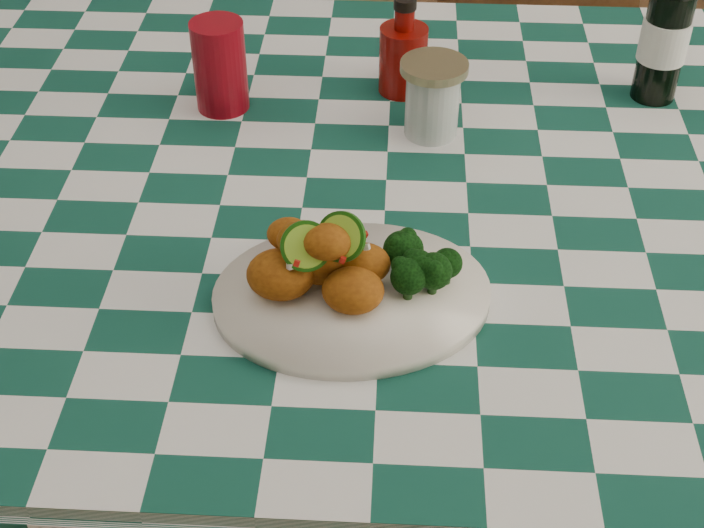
# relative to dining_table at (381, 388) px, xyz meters

# --- Properties ---
(dining_table) EXTENTS (1.66, 1.06, 0.79)m
(dining_table) POSITION_rel_dining_table_xyz_m (0.00, 0.00, 0.00)
(dining_table) COLOR #114638
(dining_table) RESTS_ON ground
(plate) EXTENTS (0.34, 0.28, 0.02)m
(plate) POSITION_rel_dining_table_xyz_m (-0.03, -0.23, 0.40)
(plate) COLOR white
(plate) RESTS_ON dining_table
(fried_chicken_pile) EXTENTS (0.14, 0.10, 0.09)m
(fried_chicken_pile) POSITION_rel_dining_table_xyz_m (-0.06, -0.23, 0.46)
(fried_chicken_pile) COLOR #9A510E
(fried_chicken_pile) RESTS_ON plate
(broccoli_side) EXTENTS (0.07, 0.07, 0.05)m
(broccoli_side) POSITION_rel_dining_table_xyz_m (0.05, -0.22, 0.44)
(broccoli_side) COLOR black
(broccoli_side) RESTS_ON plate
(red_tumbler) EXTENTS (0.08, 0.08, 0.13)m
(red_tumbler) POSITION_rel_dining_table_xyz_m (-0.24, 0.17, 0.46)
(red_tumbler) COLOR maroon
(red_tumbler) RESTS_ON dining_table
(ketchup_bottle) EXTENTS (0.08, 0.08, 0.14)m
(ketchup_bottle) POSITION_rel_dining_table_xyz_m (0.02, 0.23, 0.46)
(ketchup_bottle) COLOR #700905
(ketchup_bottle) RESTS_ON dining_table
(mason_jar) EXTENTS (0.10, 0.10, 0.11)m
(mason_jar) POSITION_rel_dining_table_xyz_m (0.06, 0.12, 0.45)
(mason_jar) COLOR #B2BCBA
(mason_jar) RESTS_ON dining_table
(beer_bottle) EXTENTS (0.07, 0.07, 0.23)m
(beer_bottle) POSITION_rel_dining_table_xyz_m (0.38, 0.23, 0.51)
(beer_bottle) COLOR black
(beer_bottle) RESTS_ON dining_table
(wooden_chair_left) EXTENTS (0.59, 0.60, 0.97)m
(wooden_chair_left) POSITION_rel_dining_table_xyz_m (-0.47, 0.75, 0.09)
(wooden_chair_left) COLOR #472814
(wooden_chair_left) RESTS_ON ground
(wooden_chair_right) EXTENTS (0.45, 0.47, 0.90)m
(wooden_chair_right) POSITION_rel_dining_table_xyz_m (0.28, 0.71, 0.06)
(wooden_chair_right) COLOR #472814
(wooden_chair_right) RESTS_ON ground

